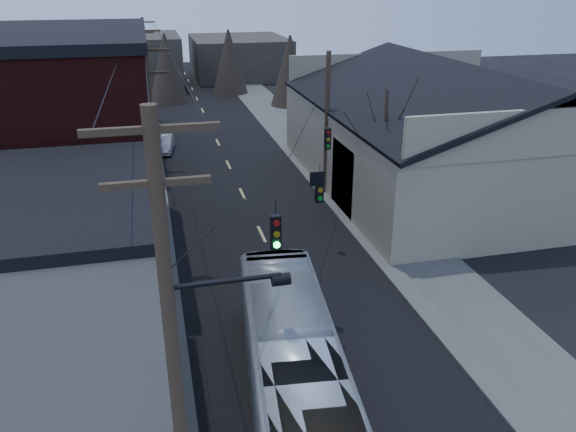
% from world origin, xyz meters
% --- Properties ---
extents(road_surface, '(9.00, 110.00, 0.02)m').
position_xyz_m(road_surface, '(0.00, 30.00, 0.01)').
color(road_surface, black).
rests_on(road_surface, ground).
extents(sidewalk_left, '(4.00, 110.00, 0.12)m').
position_xyz_m(sidewalk_left, '(-6.50, 30.00, 0.06)').
color(sidewalk_left, '#474744').
rests_on(sidewalk_left, ground).
extents(sidewalk_right, '(4.00, 110.00, 0.12)m').
position_xyz_m(sidewalk_right, '(6.50, 30.00, 0.06)').
color(sidewalk_right, '#474744').
rests_on(sidewalk_right, ground).
extents(building_clapboard, '(8.00, 8.00, 7.00)m').
position_xyz_m(building_clapboard, '(-9.00, 9.00, 3.50)').
color(building_clapboard, gray).
rests_on(building_clapboard, ground).
extents(building_brick, '(10.00, 12.00, 10.00)m').
position_xyz_m(building_brick, '(-10.00, 20.00, 5.00)').
color(building_brick, '#330D0B').
rests_on(building_brick, ground).
extents(building_left_far, '(9.00, 14.00, 7.00)m').
position_xyz_m(building_left_far, '(-9.50, 36.00, 3.50)').
color(building_left_far, '#322C28').
rests_on(building_left_far, ground).
extents(warehouse, '(16.16, 20.60, 7.73)m').
position_xyz_m(warehouse, '(13.00, 25.00, 2.70)').
color(warehouse, gray).
rests_on(warehouse, ground).
extents(building_far_left, '(10.00, 12.00, 6.00)m').
position_xyz_m(building_far_left, '(-6.00, 65.00, 3.00)').
color(building_far_left, '#322C28').
rests_on(building_far_left, ground).
extents(building_far_right, '(12.00, 14.00, 5.00)m').
position_xyz_m(building_far_right, '(7.00, 70.00, 2.50)').
color(building_far_right, '#322C28').
rests_on(building_far_right, ground).
extents(bare_tree, '(0.40, 0.40, 7.20)m').
position_xyz_m(bare_tree, '(6.50, 20.00, 3.60)').
color(bare_tree, black).
rests_on(bare_tree, ground).
extents(utility_lines, '(11.24, 45.28, 10.50)m').
position_xyz_m(utility_lines, '(-3.11, 24.14, 4.95)').
color(utility_lines, '#382B1E').
rests_on(utility_lines, ground).
extents(bus, '(3.79, 11.30, 3.09)m').
position_xyz_m(bus, '(-1.54, 7.28, 1.54)').
color(bus, '#B0B7BD').
rests_on(bus, ground).
extents(parked_car, '(1.75, 3.86, 1.23)m').
position_xyz_m(parked_car, '(-4.30, 36.45, 0.61)').
color(parked_car, '#9A9DA1').
rests_on(parked_car, ground).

